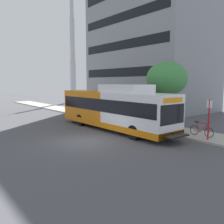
# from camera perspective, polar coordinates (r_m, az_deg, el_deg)

# --- Properties ---
(ground_plane) EXTENTS (120.00, 120.00, 0.00)m
(ground_plane) POSITION_cam_1_polar(r_m,az_deg,el_deg) (22.46, -17.28, -2.90)
(ground_plane) COLOR #4C4C51
(sidewalk_curb) EXTENTS (3.00, 56.00, 0.14)m
(sidewalk_curb) POSITION_cam_1_polar(r_m,az_deg,el_deg) (24.24, 0.10, -1.68)
(sidewalk_curb) COLOR #A8A399
(sidewalk_curb) RESTS_ON ground
(transit_bus) EXTENTS (2.58, 12.25, 3.65)m
(transit_bus) POSITION_cam_1_polar(r_m,az_deg,el_deg) (18.91, 0.42, 0.80)
(transit_bus) COLOR white
(transit_bus) RESTS_ON ground
(bus_stop_sign_pole) EXTENTS (0.10, 0.36, 2.60)m
(bus_stop_sign_pole) POSITION_cam_1_polar(r_m,az_deg,el_deg) (16.20, 22.37, -1.01)
(bus_stop_sign_pole) COLOR red
(bus_stop_sign_pole) RESTS_ON sidewalk_curb
(bicycle_parked) EXTENTS (0.52, 1.76, 1.02)m
(bicycle_parked) POSITION_cam_1_polar(r_m,az_deg,el_deg) (17.30, 20.82, -4.10)
(bicycle_parked) COLOR black
(bicycle_parked) RESTS_ON sidewalk_curb
(street_tree_near_stop) EXTENTS (3.39, 3.39, 5.42)m
(street_tree_near_stop) POSITION_cam_1_polar(r_m,az_deg,el_deg) (20.43, 13.09, 7.83)
(street_tree_near_stop) COLOR #4C3823
(street_tree_near_stop) RESTS_ON sidewalk_curb
(lattice_comm_tower) EXTENTS (1.10, 1.10, 33.85)m
(lattice_comm_tower) POSITION_cam_1_polar(r_m,az_deg,el_deg) (46.81, -9.55, 16.43)
(lattice_comm_tower) COLOR #B7B7BC
(lattice_comm_tower) RESTS_ON ground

